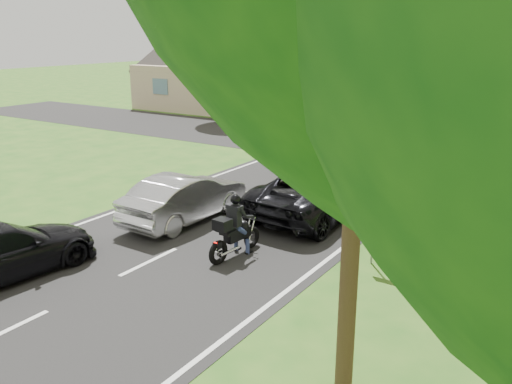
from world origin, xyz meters
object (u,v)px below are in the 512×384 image
(traffic_signal, at_px, (447,68))
(sign_green, at_px, (463,147))
(motorcycle_rider, at_px, (234,232))
(silver_sedan, at_px, (185,197))
(dark_car_behind, at_px, (1,251))
(utility_pole_near, at_px, (360,69))
(sign_white, at_px, (375,203))
(dark_suv, at_px, (321,191))
(silver_suv, at_px, (321,143))

(traffic_signal, xyz_separation_m, sign_green, (1.56, -3.02, -2.54))
(motorcycle_rider, bearing_deg, sign_green, 75.62)
(silver_sedan, distance_m, dark_car_behind, 5.52)
(utility_pole_near, xyz_separation_m, sign_white, (-1.50, 4.98, -3.49))
(dark_suv, height_order, traffic_signal, traffic_signal)
(motorcycle_rider, height_order, traffic_signal, traffic_signal)
(dark_car_behind, height_order, sign_green, sign_green)
(sign_white, bearing_deg, motorcycle_rider, -154.44)
(dark_car_behind, distance_m, utility_pole_near, 9.57)
(sign_white, relative_size, sign_green, 1.00)
(traffic_signal, bearing_deg, silver_sedan, -112.54)
(dark_suv, bearing_deg, silver_sedan, 44.93)
(traffic_signal, bearing_deg, sign_white, -82.95)
(traffic_signal, height_order, sign_green, traffic_signal)
(silver_sedan, relative_size, traffic_signal, 0.69)
(motorcycle_rider, distance_m, dark_car_behind, 5.53)
(motorcycle_rider, xyz_separation_m, silver_sedan, (-2.83, 1.44, 0.08))
(dark_suv, bearing_deg, utility_pole_near, 123.34)
(motorcycle_rider, xyz_separation_m, sign_green, (3.33, 9.50, 0.94))
(motorcycle_rider, height_order, dark_car_behind, motorcycle_rider)
(utility_pole_near, bearing_deg, silver_suv, 117.94)
(utility_pole_near, height_order, sign_white, utility_pole_near)
(silver_sedan, height_order, sign_white, sign_white)
(dark_suv, bearing_deg, motorcycle_rider, 89.25)
(motorcycle_rider, height_order, sign_green, sign_green)
(silver_suv, height_order, sign_green, sign_green)
(utility_pole_near, distance_m, sign_green, 13.50)
(dark_suv, height_order, dark_car_behind, dark_suv)
(utility_pole_near, relative_size, sign_white, 4.71)
(dark_car_behind, bearing_deg, motorcycle_rider, -128.00)
(silver_suv, xyz_separation_m, utility_pole_near, (7.53, -14.19, 4.24))
(sign_white, height_order, sign_green, same)
(dark_suv, distance_m, dark_car_behind, 9.19)
(silver_suv, relative_size, sign_green, 2.30)
(silver_suv, distance_m, sign_white, 11.03)
(traffic_signal, height_order, sign_white, traffic_signal)
(dark_car_behind, height_order, utility_pole_near, utility_pole_near)
(dark_suv, bearing_deg, silver_suv, -59.19)
(traffic_signal, bearing_deg, silver_suv, -158.78)
(dark_suv, relative_size, silver_sedan, 1.26)
(silver_sedan, distance_m, utility_pole_near, 9.94)
(sign_white, xyz_separation_m, sign_green, (0.20, 8.00, 0.00))
(silver_sedan, height_order, utility_pole_near, utility_pole_near)
(sign_green, bearing_deg, silver_suv, 169.03)
(traffic_signal, distance_m, sign_green, 4.24)
(dark_car_behind, bearing_deg, traffic_signal, -102.83)
(dark_suv, height_order, sign_green, sign_green)
(utility_pole_near, distance_m, sign_white, 6.26)
(sign_green, bearing_deg, traffic_signal, 117.38)
(silver_suv, bearing_deg, utility_pole_near, 113.18)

